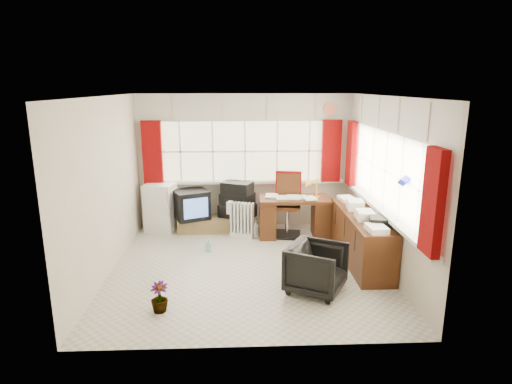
% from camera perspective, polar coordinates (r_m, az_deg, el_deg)
% --- Properties ---
extents(ground, '(4.00, 4.00, 0.00)m').
position_cam_1_polar(ground, '(6.49, -1.05, -10.00)').
color(ground, beige).
rests_on(ground, ground).
extents(room_walls, '(4.00, 4.00, 4.00)m').
position_cam_1_polar(room_walls, '(6.03, -1.12, 3.12)').
color(room_walls, beige).
rests_on(room_walls, ground).
extents(window_back, '(3.70, 0.12, 3.60)m').
position_cam_1_polar(window_back, '(8.05, -1.43, 1.86)').
color(window_back, '#FFF7C9').
rests_on(window_back, room_walls).
extents(window_right, '(0.12, 3.70, 3.60)m').
position_cam_1_polar(window_right, '(6.50, 16.30, -1.67)').
color(window_right, '#FFF7C9').
rests_on(window_right, room_walls).
extents(curtains, '(3.83, 3.83, 1.15)m').
position_cam_1_polar(curtains, '(7.03, 6.28, 4.23)').
color(curtains, '#7D0706').
rests_on(curtains, room_walls).
extents(overhead_cabinets, '(3.98, 3.98, 0.48)m').
position_cam_1_polar(overhead_cabinets, '(7.00, 6.84, 10.73)').
color(overhead_cabinets, beige).
rests_on(overhead_cabinets, room_walls).
extents(desk, '(1.26, 0.65, 0.75)m').
position_cam_1_polar(desk, '(7.67, 5.13, -3.04)').
color(desk, '#572C14').
rests_on(desk, ground).
extents(desk_lamp, '(0.15, 0.14, 0.38)m').
position_cam_1_polar(desk_lamp, '(7.56, 8.13, 1.19)').
color(desk_lamp, yellow).
rests_on(desk_lamp, desk).
extents(task_chair, '(0.55, 0.58, 1.14)m').
position_cam_1_polar(task_chair, '(7.72, 4.27, -1.29)').
color(task_chair, black).
rests_on(task_chair, ground).
extents(office_chair, '(0.95, 0.94, 0.64)m').
position_cam_1_polar(office_chair, '(5.73, 8.06, -10.03)').
color(office_chair, black).
rests_on(office_chair, ground).
extents(radiator, '(0.46, 0.30, 0.64)m').
position_cam_1_polar(radiator, '(7.63, -1.86, -4.17)').
color(radiator, white).
rests_on(radiator, ground).
extents(credenza, '(0.50, 2.00, 0.85)m').
position_cam_1_polar(credenza, '(6.79, 13.72, -5.76)').
color(credenza, '#572C14').
rests_on(credenza, ground).
extents(file_tray, '(0.37, 0.43, 0.13)m').
position_cam_1_polar(file_tray, '(6.21, 16.22, -3.68)').
color(file_tray, black).
rests_on(file_tray, credenza).
extents(tv_bench, '(1.40, 0.50, 0.25)m').
position_cam_1_polar(tv_bench, '(8.06, -5.29, -4.23)').
color(tv_bench, olive).
rests_on(tv_bench, ground).
extents(crt_tv, '(0.75, 0.72, 0.53)m').
position_cam_1_polar(crt_tv, '(7.94, -8.62, -1.67)').
color(crt_tv, black).
rests_on(crt_tv, tv_bench).
extents(hifi_stack, '(0.74, 0.63, 0.67)m').
position_cam_1_polar(hifi_stack, '(7.95, -2.50, -1.15)').
color(hifi_stack, black).
rests_on(hifi_stack, tv_bench).
extents(mini_fridge, '(0.63, 0.64, 0.89)m').
position_cam_1_polar(mini_fridge, '(8.16, -12.46, -1.93)').
color(mini_fridge, white).
rests_on(mini_fridge, ground).
extents(spray_bottle_a, '(0.15, 0.15, 0.31)m').
position_cam_1_polar(spray_bottle_a, '(7.68, -0.01, -4.87)').
color(spray_bottle_a, white).
rests_on(spray_bottle_a, ground).
extents(spray_bottle_b, '(0.11, 0.11, 0.21)m').
position_cam_1_polar(spray_bottle_b, '(7.10, -6.33, -6.97)').
color(spray_bottle_b, '#7EBCB2').
rests_on(spray_bottle_b, ground).
extents(flower_vase, '(0.22, 0.22, 0.37)m').
position_cam_1_polar(flower_vase, '(5.37, -12.77, -13.53)').
color(flower_vase, black).
rests_on(flower_vase, ground).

